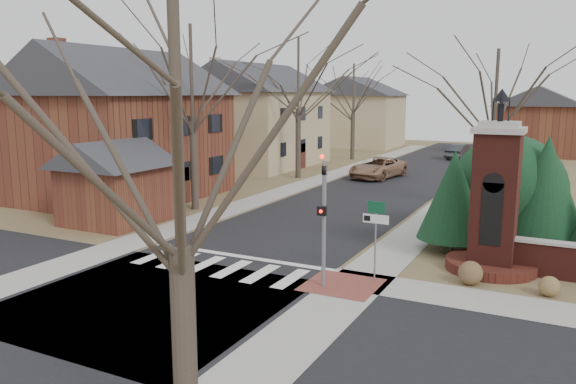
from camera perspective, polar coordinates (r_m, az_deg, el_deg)
The scene contains 28 objects.
ground at distance 20.37m, azimuth -8.39°, elevation -8.16°, with size 120.00×120.00×0.00m, color brown.
main_street at distance 39.89m, azimuth 10.11°, elevation 0.77°, with size 8.00×70.00×0.01m, color black.
cross_street at distance 18.15m, azimuth -13.94°, elevation -10.65°, with size 120.00×8.00×0.01m, color black.
crosswalk_zone at distance 20.99m, azimuth -7.12°, elevation -7.55°, with size 8.00×2.20×0.02m, color silver.
stop_bar at distance 22.19m, azimuth -4.95°, elevation -6.53°, with size 8.00×0.35×0.02m, color silver.
sidewalk_right_main at distance 38.74m, azimuth 17.49°, elevation 0.20°, with size 2.00×60.00×0.02m, color gray.
sidewalk_left at distance 41.66m, azimuth 3.25°, elevation 1.31°, with size 2.00×60.00×0.02m, color gray.
curb_apron at distance 19.02m, azimuth 5.48°, elevation -9.38°, with size 2.40×2.40×0.02m, color brown.
traffic_signal_pole at distance 18.13m, azimuth 3.65°, elevation -1.88°, with size 0.28×0.41×4.50m.
sign_post at distance 19.12m, azimuth 8.88°, elevation -3.31°, with size 0.90×0.07×2.75m.
brick_gate_monument at distance 21.27m, azimuth 20.22°, elevation -1.86°, with size 3.20×3.20×6.47m.
house_brick_left at distance 35.42m, azimuth -16.57°, elevation 6.94°, with size 9.80×11.80×9.42m.
house_stucco_left at distance 49.43m, azimuth -3.26°, elevation 8.03°, with size 9.80×12.80×9.28m.
garage_left at distance 28.59m, azimuth -17.32°, elevation 1.37°, with size 4.80×4.80×4.29m.
house_distant_left at distance 67.88m, azimuth 6.87°, elevation 8.23°, with size 10.80×8.80×8.53m.
house_distant_right at distance 63.87m, azimuth 24.08°, elevation 6.78°, with size 8.80×8.80×7.30m.
evergreen_near at distance 23.45m, azimuth 16.47°, elevation -0.26°, with size 2.80×2.80×4.10m.
evergreen_mid at distance 24.24m, azimuth 24.71°, elevation 0.28°, with size 3.40×3.40×4.70m.
evergreen_mass at distance 25.64m, azimuth 21.46°, elevation 0.54°, with size 4.80×4.80×4.80m, color black.
bare_tree_0 at distance 30.78m, azimuth -9.80°, elevation 12.46°, with size 8.05×8.05×11.15m.
bare_tree_1 at distance 41.96m, azimuth 1.06°, elevation 12.38°, with size 8.40×8.40×11.64m.
bare_tree_2 at distance 54.10m, azimuth 6.68°, elevation 10.72°, with size 7.35×7.35×10.19m.
bare_tree_3 at distance 31.96m, azimuth 20.42°, elevation 10.08°, with size 7.00×7.00×9.70m.
bare_tree_4 at distance 8.56m, azimuth -11.33°, elevation 10.04°, with size 6.65×6.65×9.21m.
pickup_truck at distance 42.72m, azimuth 9.11°, elevation 2.46°, with size 2.57×5.58×1.55m, color #986F53.
distant_car at distance 56.94m, azimuth 17.00°, elevation 3.95°, with size 1.50×4.31×1.42m, color #323539.
dry_shrub_left at distance 19.83m, azimuth 18.05°, elevation -7.83°, with size 0.81×0.81×0.81m, color brown.
dry_shrub_right at distance 19.68m, azimuth 25.02°, elevation -8.68°, with size 0.65×0.65×0.65m, color brown.
Camera 1 is at (11.27, -15.74, 6.33)m, focal length 35.00 mm.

